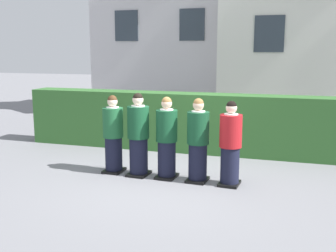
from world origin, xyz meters
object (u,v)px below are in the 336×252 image
at_px(student_front_row_0, 113,136).
at_px(student_front_row_2, 167,140).
at_px(student_front_row_1, 138,137).
at_px(student_front_row_3, 198,142).
at_px(student_in_red_blazer, 230,146).

height_order(student_front_row_0, student_front_row_2, student_front_row_2).
bearing_deg(student_front_row_1, student_front_row_3, -1.52).
height_order(student_front_row_0, student_front_row_3, student_front_row_3).
height_order(student_front_row_0, student_in_red_blazer, student_front_row_0).
distance_m(student_front_row_0, student_front_row_1, 0.58).
distance_m(student_front_row_1, student_front_row_2, 0.59).
bearing_deg(student_front_row_3, student_front_row_0, 177.10).
xyz_separation_m(student_front_row_0, student_front_row_3, (1.80, -0.09, 0.01)).
bearing_deg(student_front_row_0, student_front_row_2, -2.55).
distance_m(student_front_row_0, student_front_row_3, 1.81).
relative_size(student_front_row_0, student_front_row_3, 0.99).
xyz_separation_m(student_front_row_1, student_front_row_3, (1.23, -0.03, -0.03)).
bearing_deg(student_front_row_1, student_front_row_2, 0.68).
relative_size(student_front_row_2, student_front_row_3, 1.00).
height_order(student_front_row_2, student_front_row_3, student_front_row_2).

